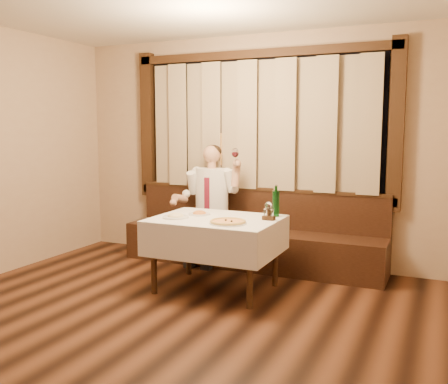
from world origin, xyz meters
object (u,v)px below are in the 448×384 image
at_px(pasta_red, 199,212).
at_px(cruet_caddy, 269,215).
at_px(pasta_cream, 176,214).
at_px(seated_man, 210,195).
at_px(pizza, 228,222).
at_px(green_bottle, 276,203).
at_px(banquette, 252,240).
at_px(dining_table, 216,228).

distance_m(pasta_red, cruet_caddy, 0.77).
relative_size(pasta_cream, seated_man, 0.18).
bearing_deg(cruet_caddy, seated_man, 145.78).
distance_m(pizza, green_bottle, 0.64).
height_order(banquette, green_bottle, green_bottle).
height_order(pizza, seated_man, seated_man).
bearing_deg(pasta_red, pizza, -34.15).
bearing_deg(green_bottle, pasta_red, -163.02).
bearing_deg(seated_man, banquette, 9.75).
height_order(pasta_red, green_bottle, green_bottle).
bearing_deg(seated_man, dining_table, -60.57).
distance_m(banquette, pasta_cream, 1.34).
distance_m(banquette, pasta_red, 1.07).
relative_size(pasta_red, seated_man, 0.16).
relative_size(banquette, pasta_red, 13.76).
distance_m(pasta_cream, cruet_caddy, 0.95).
bearing_deg(seated_man, cruet_caddy, -37.80).
xyz_separation_m(banquette, seated_man, (-0.53, -0.09, 0.53)).
distance_m(pasta_cream, seated_man, 1.11).
bearing_deg(pasta_red, dining_table, -22.00).
relative_size(pasta_cream, cruet_caddy, 1.99).
height_order(pasta_cream, cruet_caddy, cruet_caddy).
relative_size(banquette, dining_table, 2.52).
bearing_deg(pasta_cream, banquette, 72.41).
relative_size(green_bottle, cruet_caddy, 2.48).
relative_size(dining_table, seated_man, 0.87).
relative_size(dining_table, pizza, 3.48).
relative_size(banquette, green_bottle, 9.64).
bearing_deg(banquette, dining_table, -90.00).
bearing_deg(seated_man, pasta_cream, -82.29).
xyz_separation_m(pizza, seated_man, (-0.76, 1.16, 0.07)).
relative_size(banquette, pasta_cream, 12.00).
distance_m(pasta_red, pasta_cream, 0.30).
height_order(pasta_cream, seated_man, seated_man).
xyz_separation_m(dining_table, pasta_cream, (-0.38, -0.17, 0.14)).
bearing_deg(pasta_red, banquette, 75.55).
xyz_separation_m(banquette, cruet_caddy, (0.53, -0.91, 0.49)).
height_order(dining_table, seated_man, seated_man).
relative_size(pizza, cruet_caddy, 2.72).
height_order(banquette, dining_table, banquette).
distance_m(pasta_red, seated_man, 0.89).
distance_m(banquette, seated_man, 0.75).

